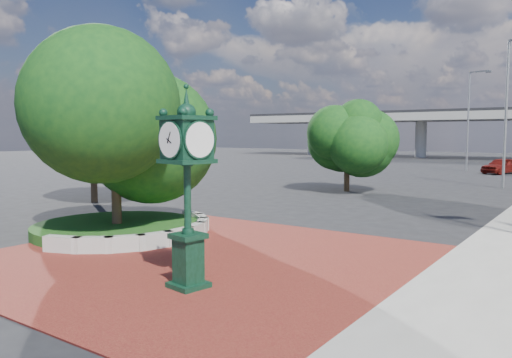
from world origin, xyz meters
name	(u,v)px	position (x,y,z in m)	size (l,w,h in m)	color
ground	(221,252)	(0.00, 0.00, 0.00)	(200.00, 200.00, 0.00)	black
plaza	(200,257)	(0.00, -1.00, 0.02)	(12.00, 12.00, 0.04)	maroon
planter_wall	(160,234)	(-2.71, 0.00, 0.27)	(2.96, 6.77, 0.54)	#9E9B93
grass_bed	(117,228)	(-5.00, 0.00, 0.20)	(6.10, 6.10, 0.40)	#124215
tree_planter	(115,134)	(-5.00, 0.00, 3.72)	(5.20, 5.20, 6.33)	#38281C
tree_northwest	(92,127)	(-13.00, 5.00, 4.12)	(5.60, 5.60, 6.93)	#38281C
tree_street	(347,142)	(-4.00, 18.00, 3.24)	(4.40, 4.40, 5.45)	#38281C
post_clock	(187,180)	(1.79, -3.43, 2.64)	(1.14, 1.14, 4.80)	black
parked_car	(501,166)	(1.77, 39.91, 0.76)	(1.80, 4.47, 1.52)	#64120E
street_lamp_near	(510,102)	(4.33, 25.85, 5.94)	(2.19, 0.96, 10.14)	slate
street_lamp_far	(471,113)	(-1.53, 41.77, 5.87)	(2.22, 0.73, 10.01)	slate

